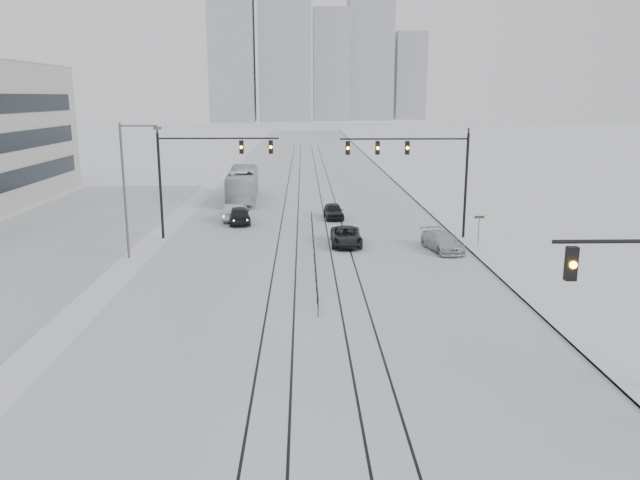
{
  "coord_description": "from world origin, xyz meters",
  "views": [
    {
      "loc": [
        -0.7,
        -11.09,
        10.63
      ],
      "look_at": [
        0.18,
        21.15,
        3.2
      ],
      "focal_mm": 35.0,
      "sensor_mm": 36.0,
      "label": 1
    }
  ],
  "objects_px": {
    "sedan_nb_right": "(442,242)",
    "sedan_nb_far": "(334,211)",
    "box_truck": "(243,184)",
    "sedan_sb_outer": "(234,212)",
    "sedan_sb_inner": "(239,215)",
    "sedan_nb_front": "(346,236)"
  },
  "relations": [
    {
      "from": "sedan_nb_front",
      "to": "sedan_nb_right",
      "type": "distance_m",
      "value": 6.93
    },
    {
      "from": "sedan_nb_front",
      "to": "sedan_nb_far",
      "type": "bearing_deg",
      "value": 93.09
    },
    {
      "from": "sedan_sb_inner",
      "to": "sedan_sb_outer",
      "type": "distance_m",
      "value": 1.66
    },
    {
      "from": "sedan_sb_inner",
      "to": "sedan_nb_right",
      "type": "distance_m",
      "value": 18.32
    },
    {
      "from": "sedan_nb_front",
      "to": "sedan_nb_right",
      "type": "bearing_deg",
      "value": -15.31
    },
    {
      "from": "box_truck",
      "to": "sedan_nb_front",
      "type": "bearing_deg",
      "value": 112.36
    },
    {
      "from": "sedan_sb_outer",
      "to": "sedan_nb_far",
      "type": "bearing_deg",
      "value": -173.1
    },
    {
      "from": "sedan_nb_front",
      "to": "sedan_nb_right",
      "type": "relative_size",
      "value": 1.03
    },
    {
      "from": "sedan_nb_right",
      "to": "box_truck",
      "type": "relative_size",
      "value": 0.38
    },
    {
      "from": "box_truck",
      "to": "sedan_sb_outer",
      "type": "bearing_deg",
      "value": 88.99
    },
    {
      "from": "sedan_nb_front",
      "to": "sedan_nb_far",
      "type": "distance_m",
      "value": 10.21
    },
    {
      "from": "sedan_sb_outer",
      "to": "box_truck",
      "type": "relative_size",
      "value": 0.36
    },
    {
      "from": "sedan_nb_right",
      "to": "sedan_nb_far",
      "type": "relative_size",
      "value": 1.15
    },
    {
      "from": "sedan_sb_inner",
      "to": "sedan_nb_front",
      "type": "distance_m",
      "value": 11.9
    },
    {
      "from": "sedan_sb_outer",
      "to": "sedan_nb_front",
      "type": "distance_m",
      "value": 13.41
    },
    {
      "from": "sedan_sb_outer",
      "to": "sedan_nb_far",
      "type": "height_order",
      "value": "sedan_sb_outer"
    },
    {
      "from": "sedan_sb_inner",
      "to": "sedan_nb_front",
      "type": "relative_size",
      "value": 0.95
    },
    {
      "from": "sedan_sb_outer",
      "to": "box_truck",
      "type": "height_order",
      "value": "box_truck"
    },
    {
      "from": "sedan_nb_far",
      "to": "sedan_sb_inner",
      "type": "bearing_deg",
      "value": -169.49
    },
    {
      "from": "sedan_sb_outer",
      "to": "sedan_nb_right",
      "type": "relative_size",
      "value": 0.96
    },
    {
      "from": "sedan_nb_right",
      "to": "sedan_nb_far",
      "type": "height_order",
      "value": "sedan_nb_far"
    },
    {
      "from": "sedan_nb_far",
      "to": "box_truck",
      "type": "height_order",
      "value": "box_truck"
    }
  ]
}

